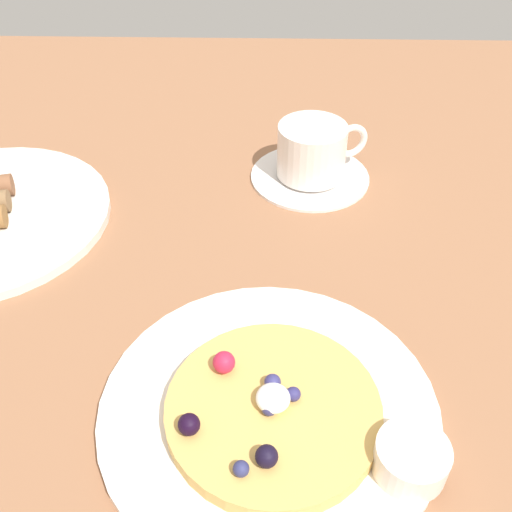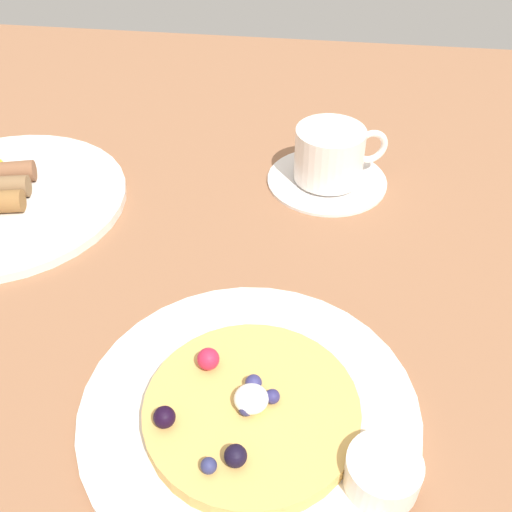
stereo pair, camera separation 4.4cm
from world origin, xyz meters
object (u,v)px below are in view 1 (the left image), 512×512
(pancake_plate, at_px, (269,409))
(coffee_cup, at_px, (313,149))
(syrup_ramekin, at_px, (411,458))
(coffee_saucer, at_px, (310,175))

(pancake_plate, height_order, coffee_cup, coffee_cup)
(syrup_ramekin, xyz_separation_m, coffee_saucer, (-0.05, 0.38, -0.02))
(coffee_saucer, bearing_deg, coffee_cup, 20.41)
(coffee_cup, bearing_deg, pancake_plate, -98.25)
(pancake_plate, distance_m, coffee_saucer, 0.34)
(pancake_plate, bearing_deg, coffee_saucer, 82.00)
(pancake_plate, relative_size, coffee_saucer, 1.87)
(pancake_plate, height_order, syrup_ramekin, syrup_ramekin)
(pancake_plate, relative_size, syrup_ramekin, 5.07)
(coffee_saucer, distance_m, coffee_cup, 0.04)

